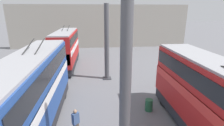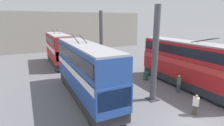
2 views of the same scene
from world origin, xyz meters
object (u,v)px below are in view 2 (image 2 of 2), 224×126
at_px(person_by_left_row, 179,83).
at_px(person_by_right_row, 115,86).
at_px(bus_left_far, 188,62).
at_px(bus_right_far, 58,47).
at_px(bus_right_near, 85,68).
at_px(oil_drum, 146,76).
at_px(person_aisle_foreground, 196,104).

xyz_separation_m(person_by_left_row, person_by_right_row, (2.18, 5.80, -0.02)).
distance_m(bus_left_far, person_by_right_row, 8.01).
relative_size(bus_right_far, person_by_left_row, 5.38).
bearing_deg(bus_right_near, oil_drum, -79.02).
height_order(bus_left_far, person_aisle_foreground, bus_left_far).
height_order(bus_right_far, person_by_right_row, bus_right_far).
height_order(bus_right_far, person_by_left_row, bus_right_far).
bearing_deg(bus_right_far, bus_left_far, -146.58).
relative_size(bus_right_near, oil_drum, 12.53).
xyz_separation_m(bus_left_far, bus_right_far, (15.51, 10.24, 0.03)).
distance_m(bus_right_near, person_by_right_row, 3.25).
bearing_deg(person_aisle_foreground, person_by_left_row, -154.62).
bearing_deg(person_by_left_row, bus_left_far, 50.58).
xyz_separation_m(person_aisle_foreground, oil_drum, (8.01, -1.55, -0.38)).
bearing_deg(bus_right_far, bus_right_near, 180.00).
bearing_deg(person_aisle_foreground, bus_right_near, -80.26).
bearing_deg(bus_right_far, oil_drum, -146.48).
relative_size(bus_left_far, person_aisle_foreground, 7.15).
xyz_separation_m(bus_right_far, person_by_left_row, (-16.22, -8.37, -1.80)).
xyz_separation_m(bus_left_far, oil_drum, (3.71, 2.42, -2.26)).
relative_size(bus_left_far, bus_right_far, 1.20).
bearing_deg(bus_left_far, person_by_right_row, 79.14).
distance_m(bus_left_far, bus_right_near, 10.47).
relative_size(bus_right_near, person_by_left_row, 6.47).
distance_m(bus_right_far, oil_drum, 14.34).
distance_m(person_by_right_row, oil_drum, 5.72).
bearing_deg(person_by_left_row, person_aisle_foreground, -90.56).
distance_m(person_by_left_row, person_by_right_row, 6.19).
relative_size(person_by_left_row, oil_drum, 1.94).
relative_size(person_by_left_row, person_aisle_foreground, 1.11).
bearing_deg(oil_drum, person_by_right_row, 113.14).
xyz_separation_m(person_by_right_row, oil_drum, (2.24, -5.24, -0.47)).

